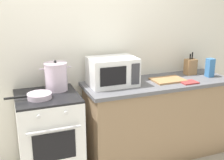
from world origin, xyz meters
TOP-DOWN VIEW (x-y plane):
  - back_wall at (0.30, 0.97)m, footprint 4.40×0.10m
  - lower_cabinet_right at (0.90, 0.62)m, footprint 1.64×0.56m
  - countertop_right at (0.90, 0.62)m, footprint 1.70×0.60m
  - stove at (-0.35, 0.60)m, footprint 0.60×0.64m
  - stock_pot at (-0.23, 0.72)m, footprint 0.32×0.23m
  - frying_pan at (-0.43, 0.53)m, footprint 0.43×0.23m
  - microwave at (0.36, 0.68)m, footprint 0.50×0.37m
  - cutting_board at (1.01, 0.60)m, footprint 0.36×0.26m
  - knife_block at (1.41, 0.74)m, footprint 0.13×0.10m
  - pasta_box at (1.56, 0.57)m, footprint 0.08×0.08m
  - oven_mitt at (1.18, 0.44)m, footprint 0.18×0.14m

SIDE VIEW (x-z plane):
  - lower_cabinet_right at x=0.90m, z-range 0.00..0.88m
  - stove at x=-0.35m, z-range 0.00..0.92m
  - countertop_right at x=0.90m, z-range 0.88..0.92m
  - oven_mitt at x=1.18m, z-range 0.92..0.94m
  - cutting_board at x=1.01m, z-range 0.92..0.94m
  - frying_pan at x=-0.43m, z-range 0.92..0.97m
  - knife_block at x=1.41m, z-range 0.88..1.15m
  - pasta_box at x=1.56m, z-range 0.92..1.14m
  - stock_pot at x=-0.23m, z-range 0.91..1.22m
  - microwave at x=0.36m, z-range 0.92..1.22m
  - back_wall at x=0.30m, z-range 0.00..2.50m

